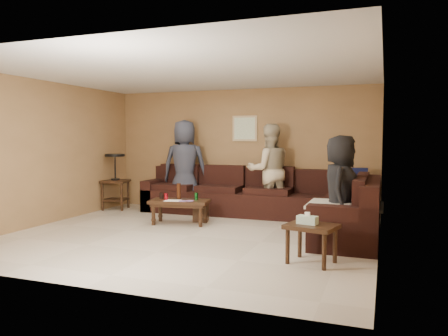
% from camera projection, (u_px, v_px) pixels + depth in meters
% --- Properties ---
extents(room, '(5.60, 5.50, 2.50)m').
position_uv_depth(room, '(189.00, 128.00, 6.62)').
color(room, beige).
rests_on(room, ground).
extents(sectional_sofa, '(4.65, 2.90, 0.97)m').
position_uv_depth(sectional_sofa, '(266.00, 204.00, 7.85)').
color(sectional_sofa, black).
rests_on(sectional_sofa, ground).
extents(coffee_table, '(1.09, 0.68, 0.71)m').
position_uv_depth(coffee_table, '(179.00, 203.00, 7.63)').
color(coffee_table, '#321D10').
rests_on(coffee_table, ground).
extents(end_table_left, '(0.62, 0.62, 1.17)m').
position_uv_depth(end_table_left, '(115.00, 180.00, 9.20)').
color(end_table_left, '#321D10').
rests_on(end_table_left, ground).
extents(side_table_right, '(0.67, 0.59, 0.62)m').
position_uv_depth(side_table_right, '(311.00, 230.00, 5.24)').
color(side_table_right, '#321D10').
rests_on(side_table_right, ground).
extents(waste_bin, '(0.32, 0.32, 0.31)m').
position_uv_depth(waste_bin, '(201.00, 213.00, 7.88)').
color(waste_bin, '#321D10').
rests_on(waste_bin, ground).
extents(wall_art, '(0.52, 0.04, 0.52)m').
position_uv_depth(wall_art, '(245.00, 128.00, 8.90)').
color(wall_art, tan).
rests_on(wall_art, ground).
extents(person_left, '(1.02, 0.78, 1.88)m').
position_uv_depth(person_left, '(185.00, 166.00, 8.96)').
color(person_left, '#303443').
rests_on(person_left, ground).
extents(person_middle, '(1.08, 1.00, 1.77)m').
position_uv_depth(person_middle, '(269.00, 171.00, 8.32)').
color(person_middle, '#C2B390').
rests_on(person_middle, ground).
extents(person_right, '(0.50, 0.76, 1.55)m').
position_uv_depth(person_right, '(340.00, 190.00, 6.17)').
color(person_right, black).
rests_on(person_right, ground).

